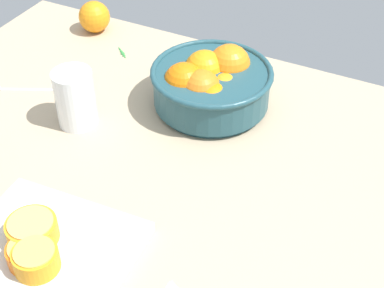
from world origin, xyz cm
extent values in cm
cube|color=tan|center=(0.00, 0.00, -1.50)|extent=(140.44, 91.34, 3.00)
cylinder|color=#234C56|center=(-8.38, 22.41, 0.60)|extent=(21.81, 21.81, 1.20)
cylinder|color=#234C56|center=(-8.38, 22.41, 4.75)|extent=(23.71, 23.71, 7.09)
torus|color=#234C56|center=(-8.38, 22.41, 8.29)|extent=(24.91, 24.91, 1.20)
sphere|color=orange|center=(-5.30, 22.01, 5.05)|extent=(7.18, 7.18, 7.18)
sphere|color=orange|center=(-6.78, 27.49, 7.53)|extent=(8.79, 8.79, 8.79)
sphere|color=orange|center=(-10.25, 25.14, 4.80)|extent=(6.83, 6.83, 6.83)
sphere|color=orange|center=(-10.81, 24.10, 7.11)|extent=(8.38, 8.38, 8.38)
sphere|color=orange|center=(-12.63, 18.52, 6.71)|extent=(8.52, 8.52, 8.52)
sphere|color=orange|center=(-8.84, 18.36, 6.48)|extent=(8.10, 8.10, 8.10)
sphere|color=orange|center=(-6.12, 17.56, 5.13)|extent=(7.60, 7.60, 7.60)
cylinder|color=white|center=(-29.91, 5.42, 5.89)|extent=(7.85, 7.85, 11.77)
cylinder|color=yellow|center=(-29.91, 5.42, 4.36)|extent=(6.91, 6.91, 8.71)
cube|color=beige|center=(-14.66, -23.75, 0.89)|extent=(27.74, 21.96, 1.79)
cylinder|color=orange|center=(-17.41, -24.10, 3.52)|extent=(8.07, 8.07, 3.45)
cylinder|color=#F7BA62|center=(-17.41, -24.10, 5.39)|extent=(7.10, 7.10, 0.30)
cylinder|color=orange|center=(-14.93, -27.87, 3.34)|extent=(6.90, 6.90, 3.10)
cylinder|color=#F8B156|center=(-14.93, -27.87, 5.04)|extent=(6.07, 6.07, 0.30)
cylinder|color=orange|center=(-13.27, -28.41, 3.56)|extent=(6.95, 6.95, 3.53)
cylinder|color=#F6C556|center=(-13.27, -28.41, 5.47)|extent=(6.11, 6.11, 0.30)
sphere|color=orange|center=(-47.71, 38.15, 3.86)|extent=(7.72, 7.72, 7.72)
cylinder|color=silver|center=(-45.07, 10.44, 0.35)|extent=(13.59, 6.91, 0.70)
cylinder|color=#33883E|center=(-36.22, 32.02, 0.15)|extent=(4.11, 3.56, 0.30)
sphere|color=#33883E|center=(-37.39, 33.02, 0.30)|extent=(0.61, 0.61, 0.61)
sphere|color=#33883E|center=(-36.61, 32.36, 0.30)|extent=(0.76, 0.76, 0.76)
sphere|color=#33883E|center=(-35.83, 31.69, 0.30)|extent=(0.99, 0.99, 0.99)
sphere|color=#33883E|center=(-35.04, 31.02, 0.30)|extent=(0.78, 0.78, 0.78)
camera|label=1|loc=(31.79, -66.69, 72.05)|focal=54.16mm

